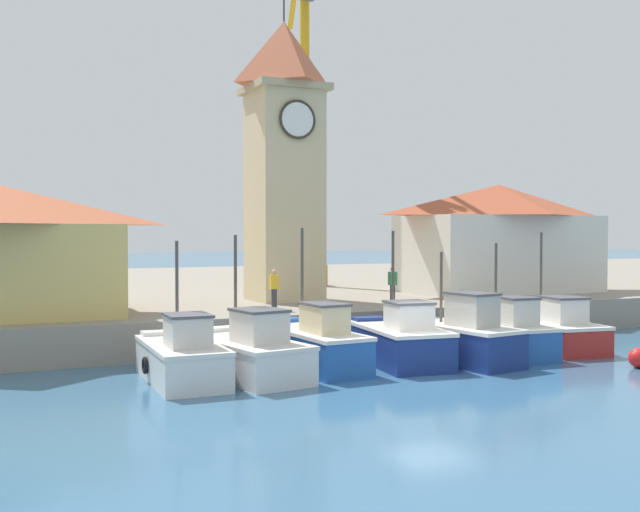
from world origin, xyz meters
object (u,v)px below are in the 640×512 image
at_px(mooring_buoy, 639,358).
at_px(dock_worker_near_tower, 274,289).
at_px(fishing_boat_far_left, 182,357).
at_px(fishing_boat_mid_right, 505,335).
at_px(fishing_boat_mid_left, 400,341).
at_px(fishing_boat_left_inner, 312,344).
at_px(dock_worker_along_quay, 393,285).
at_px(warehouse_right, 499,237).
at_px(fishing_boat_center, 455,337).
at_px(fishing_boat_right_inner, 551,331).
at_px(clock_tower, 284,152).
at_px(port_crane_near, 304,148).
at_px(fishing_boat_left_outer, 246,353).

distance_m(mooring_buoy, dock_worker_near_tower, 13.35).
relative_size(fishing_boat_far_left, fishing_boat_mid_right, 1.09).
bearing_deg(fishing_boat_mid_left, fishing_boat_left_inner, 167.96).
xyz_separation_m(fishing_boat_mid_left, dock_worker_along_quay, (3.12, 5.77, 1.44)).
relative_size(fishing_boat_left_inner, dock_worker_near_tower, 3.31).
bearing_deg(warehouse_right, fishing_boat_mid_left, -140.51).
bearing_deg(fishing_boat_left_inner, fishing_boat_center, -10.84).
xyz_separation_m(fishing_boat_right_inner, dock_worker_along_quay, (-3.78, 5.38, 1.52)).
xyz_separation_m(fishing_boat_center, clock_tower, (-2.22, 10.10, 7.25)).
distance_m(fishing_boat_far_left, dock_worker_near_tower, 7.73).
height_order(fishing_boat_far_left, warehouse_right, warehouse_right).
bearing_deg(fishing_boat_mid_left, warehouse_right, 39.49).
bearing_deg(dock_worker_near_tower, dock_worker_along_quay, 0.23).
distance_m(fishing_boat_far_left, clock_tower, 14.08).
relative_size(fishing_boat_far_left, port_crane_near, 0.22).
bearing_deg(clock_tower, dock_worker_along_quay, -50.41).
height_order(port_crane_near, mooring_buoy, port_crane_near).
bearing_deg(fishing_boat_left_outer, clock_tower, 61.71).
height_order(clock_tower, dock_worker_near_tower, clock_tower).
bearing_deg(fishing_boat_left_outer, fishing_boat_mid_left, -0.40).
distance_m(fishing_boat_left_inner, fishing_boat_mid_right, 7.32).
relative_size(fishing_boat_far_left, fishing_boat_left_inner, 0.89).
distance_m(fishing_boat_mid_right, dock_worker_near_tower, 8.94).
height_order(warehouse_right, mooring_buoy, warehouse_right).
bearing_deg(warehouse_right, clock_tower, 179.94).
distance_m(fishing_boat_far_left, fishing_boat_left_inner, 4.48).
bearing_deg(fishing_boat_far_left, dock_worker_near_tower, 47.37).
bearing_deg(warehouse_right, fishing_boat_mid_right, -127.34).
xyz_separation_m(fishing_boat_left_inner, fishing_boat_center, (4.98, -0.95, 0.05)).
xyz_separation_m(fishing_boat_mid_left, warehouse_right, (11.85, 9.76, 3.45)).
relative_size(warehouse_right, dock_worker_along_quay, 6.27).
xyz_separation_m(fishing_boat_mid_left, mooring_buoy, (6.76, -3.89, -0.45)).
bearing_deg(fishing_boat_mid_left, fishing_boat_left_outer, 179.60).
bearing_deg(port_crane_near, fishing_boat_left_outer, -118.59).
bearing_deg(dock_worker_near_tower, fishing_boat_mid_left, -68.35).
relative_size(clock_tower, warehouse_right, 1.39).
bearing_deg(mooring_buoy, fishing_boat_right_inner, 88.13).
xyz_separation_m(fishing_boat_mid_left, fishing_boat_right_inner, (6.90, 0.39, -0.07)).
bearing_deg(fishing_boat_mid_left, port_crane_near, 75.94).
distance_m(clock_tower, warehouse_right, 12.65).
bearing_deg(fishing_boat_left_inner, fishing_boat_mid_left, -12.04).
bearing_deg(fishing_boat_far_left, fishing_boat_center, -2.97).
distance_m(fishing_boat_left_outer, dock_worker_along_quay, 10.40).
bearing_deg(dock_worker_along_quay, fishing_boat_mid_right, -78.43).
height_order(warehouse_right, port_crane_near, port_crane_near).
distance_m(fishing_boat_right_inner, dock_worker_along_quay, 6.75).
bearing_deg(fishing_boat_left_outer, dock_worker_near_tower, 61.03).
relative_size(fishing_boat_far_left, fishing_boat_mid_left, 1.01).
distance_m(fishing_boat_center, clock_tower, 12.62).
distance_m(fishing_boat_right_inner, clock_tower, 13.89).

